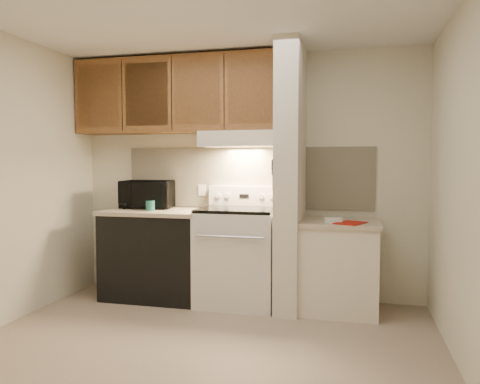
% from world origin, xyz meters
% --- Properties ---
extents(floor, '(3.60, 3.60, 0.00)m').
position_xyz_m(floor, '(0.00, 0.00, 0.00)').
color(floor, tan).
rests_on(floor, ground).
extents(ceiling, '(3.60, 3.60, 0.00)m').
position_xyz_m(ceiling, '(0.00, 0.00, 2.50)').
color(ceiling, white).
rests_on(ceiling, wall_back).
extents(wall_back, '(3.60, 2.50, 0.02)m').
position_xyz_m(wall_back, '(0.00, 1.50, 1.25)').
color(wall_back, beige).
rests_on(wall_back, floor).
extents(wall_right, '(0.02, 3.00, 2.50)m').
position_xyz_m(wall_right, '(1.80, 0.00, 1.25)').
color(wall_right, beige).
rests_on(wall_right, floor).
extents(backsplash, '(2.60, 0.02, 0.63)m').
position_xyz_m(backsplash, '(0.00, 1.49, 1.24)').
color(backsplash, beige).
rests_on(backsplash, wall_back).
extents(range_body, '(0.76, 0.65, 0.92)m').
position_xyz_m(range_body, '(0.00, 1.16, 0.46)').
color(range_body, silver).
rests_on(range_body, floor).
extents(oven_window, '(0.50, 0.01, 0.30)m').
position_xyz_m(oven_window, '(0.00, 0.84, 0.50)').
color(oven_window, black).
rests_on(oven_window, range_body).
extents(oven_handle, '(0.65, 0.02, 0.02)m').
position_xyz_m(oven_handle, '(0.00, 0.80, 0.72)').
color(oven_handle, silver).
rests_on(oven_handle, range_body).
extents(cooktop, '(0.74, 0.64, 0.03)m').
position_xyz_m(cooktop, '(0.00, 1.16, 0.94)').
color(cooktop, black).
rests_on(cooktop, range_body).
extents(range_backguard, '(0.76, 0.08, 0.20)m').
position_xyz_m(range_backguard, '(0.00, 1.44, 1.05)').
color(range_backguard, silver).
rests_on(range_backguard, range_body).
extents(range_display, '(0.10, 0.01, 0.04)m').
position_xyz_m(range_display, '(0.00, 1.40, 1.05)').
color(range_display, black).
rests_on(range_display, range_backguard).
extents(range_knob_left_outer, '(0.05, 0.02, 0.05)m').
position_xyz_m(range_knob_left_outer, '(-0.28, 1.40, 1.05)').
color(range_knob_left_outer, silver).
rests_on(range_knob_left_outer, range_backguard).
extents(range_knob_left_inner, '(0.05, 0.02, 0.05)m').
position_xyz_m(range_knob_left_inner, '(-0.18, 1.40, 1.05)').
color(range_knob_left_inner, silver).
rests_on(range_knob_left_inner, range_backguard).
extents(range_knob_right_inner, '(0.05, 0.02, 0.05)m').
position_xyz_m(range_knob_right_inner, '(0.18, 1.40, 1.05)').
color(range_knob_right_inner, silver).
rests_on(range_knob_right_inner, range_backguard).
extents(range_knob_right_outer, '(0.05, 0.02, 0.05)m').
position_xyz_m(range_knob_right_outer, '(0.28, 1.40, 1.05)').
color(range_knob_right_outer, silver).
rests_on(range_knob_right_outer, range_backguard).
extents(dishwasher_front, '(1.00, 0.63, 0.87)m').
position_xyz_m(dishwasher_front, '(-0.88, 1.17, 0.43)').
color(dishwasher_front, black).
rests_on(dishwasher_front, floor).
extents(left_countertop, '(1.04, 0.67, 0.04)m').
position_xyz_m(left_countertop, '(-0.88, 1.17, 0.89)').
color(left_countertop, '#BDAD93').
rests_on(left_countertop, dishwasher_front).
extents(spoon_rest, '(0.24, 0.10, 0.02)m').
position_xyz_m(spoon_rest, '(-0.88, 1.31, 0.92)').
color(spoon_rest, black).
rests_on(spoon_rest, left_countertop).
extents(teal_jar, '(0.09, 0.09, 0.10)m').
position_xyz_m(teal_jar, '(-0.89, 1.06, 0.96)').
color(teal_jar, '#1E5B52').
rests_on(teal_jar, left_countertop).
extents(outlet, '(0.08, 0.01, 0.12)m').
position_xyz_m(outlet, '(-0.48, 1.48, 1.10)').
color(outlet, silver).
rests_on(outlet, backsplash).
extents(microwave, '(0.57, 0.42, 0.29)m').
position_xyz_m(microwave, '(-1.03, 1.31, 1.06)').
color(microwave, black).
rests_on(microwave, left_countertop).
extents(partition_pillar, '(0.22, 0.70, 2.50)m').
position_xyz_m(partition_pillar, '(0.51, 1.15, 1.25)').
color(partition_pillar, beige).
rests_on(partition_pillar, floor).
extents(pillar_trim, '(0.01, 0.70, 0.04)m').
position_xyz_m(pillar_trim, '(0.39, 1.15, 1.30)').
color(pillar_trim, brown).
rests_on(pillar_trim, partition_pillar).
extents(knife_strip, '(0.02, 0.42, 0.04)m').
position_xyz_m(knife_strip, '(0.39, 1.10, 1.32)').
color(knife_strip, black).
rests_on(knife_strip, partition_pillar).
extents(knife_blade_a, '(0.01, 0.03, 0.16)m').
position_xyz_m(knife_blade_a, '(0.38, 0.95, 1.22)').
color(knife_blade_a, silver).
rests_on(knife_blade_a, knife_strip).
extents(knife_handle_a, '(0.02, 0.02, 0.10)m').
position_xyz_m(knife_handle_a, '(0.38, 0.93, 1.37)').
color(knife_handle_a, black).
rests_on(knife_handle_a, knife_strip).
extents(knife_blade_b, '(0.01, 0.04, 0.18)m').
position_xyz_m(knife_blade_b, '(0.38, 1.02, 1.21)').
color(knife_blade_b, silver).
rests_on(knife_blade_b, knife_strip).
extents(knife_handle_b, '(0.02, 0.02, 0.10)m').
position_xyz_m(knife_handle_b, '(0.38, 1.03, 1.37)').
color(knife_handle_b, black).
rests_on(knife_handle_b, knife_strip).
extents(knife_blade_c, '(0.01, 0.04, 0.20)m').
position_xyz_m(knife_blade_c, '(0.38, 1.09, 1.20)').
color(knife_blade_c, silver).
rests_on(knife_blade_c, knife_strip).
extents(knife_handle_c, '(0.02, 0.02, 0.10)m').
position_xyz_m(knife_handle_c, '(0.38, 1.09, 1.37)').
color(knife_handle_c, black).
rests_on(knife_handle_c, knife_strip).
extents(knife_blade_d, '(0.01, 0.04, 0.16)m').
position_xyz_m(knife_blade_d, '(0.38, 1.19, 1.22)').
color(knife_blade_d, silver).
rests_on(knife_blade_d, knife_strip).
extents(knife_handle_d, '(0.02, 0.02, 0.10)m').
position_xyz_m(knife_handle_d, '(0.38, 1.17, 1.37)').
color(knife_handle_d, black).
rests_on(knife_handle_d, knife_strip).
extents(knife_blade_e, '(0.01, 0.04, 0.18)m').
position_xyz_m(knife_blade_e, '(0.38, 1.25, 1.21)').
color(knife_blade_e, silver).
rests_on(knife_blade_e, knife_strip).
extents(knife_handle_e, '(0.02, 0.02, 0.10)m').
position_xyz_m(knife_handle_e, '(0.38, 1.27, 1.37)').
color(knife_handle_e, black).
rests_on(knife_handle_e, knife_strip).
extents(oven_mitt, '(0.03, 0.09, 0.22)m').
position_xyz_m(oven_mitt, '(0.38, 1.32, 1.19)').
color(oven_mitt, slate).
rests_on(oven_mitt, partition_pillar).
extents(right_cab_base, '(0.70, 0.60, 0.81)m').
position_xyz_m(right_cab_base, '(0.97, 1.15, 0.40)').
color(right_cab_base, silver).
rests_on(right_cab_base, floor).
extents(right_countertop, '(0.74, 0.64, 0.04)m').
position_xyz_m(right_countertop, '(0.97, 1.15, 0.83)').
color(right_countertop, '#BDAD93').
rests_on(right_countertop, right_cab_base).
extents(red_folder, '(0.31, 0.35, 0.01)m').
position_xyz_m(red_folder, '(1.07, 1.00, 0.85)').
color(red_folder, '#A6170D').
rests_on(red_folder, right_countertop).
extents(white_box, '(0.16, 0.11, 0.04)m').
position_xyz_m(white_box, '(0.92, 1.05, 0.87)').
color(white_box, white).
rests_on(white_box, right_countertop).
extents(range_hood, '(0.78, 0.44, 0.15)m').
position_xyz_m(range_hood, '(0.00, 1.28, 1.62)').
color(range_hood, silver).
rests_on(range_hood, upper_cabinets).
extents(hood_lip, '(0.78, 0.04, 0.06)m').
position_xyz_m(hood_lip, '(0.00, 1.07, 1.58)').
color(hood_lip, silver).
rests_on(hood_lip, range_hood).
extents(upper_cabinets, '(2.18, 0.33, 0.77)m').
position_xyz_m(upper_cabinets, '(-0.69, 1.32, 2.08)').
color(upper_cabinets, brown).
rests_on(upper_cabinets, wall_back).
extents(cab_door_a, '(0.46, 0.01, 0.63)m').
position_xyz_m(cab_door_a, '(-1.51, 1.17, 2.08)').
color(cab_door_a, brown).
rests_on(cab_door_a, upper_cabinets).
extents(cab_gap_a, '(0.01, 0.01, 0.73)m').
position_xyz_m(cab_gap_a, '(-1.23, 1.16, 2.08)').
color(cab_gap_a, black).
rests_on(cab_gap_a, upper_cabinets).
extents(cab_door_b, '(0.46, 0.01, 0.63)m').
position_xyz_m(cab_door_b, '(-0.96, 1.17, 2.08)').
color(cab_door_b, brown).
rests_on(cab_door_b, upper_cabinets).
extents(cab_gap_b, '(0.01, 0.01, 0.73)m').
position_xyz_m(cab_gap_b, '(-0.69, 1.16, 2.08)').
color(cab_gap_b, black).
rests_on(cab_gap_b, upper_cabinets).
extents(cab_door_c, '(0.46, 0.01, 0.63)m').
position_xyz_m(cab_door_c, '(-0.42, 1.17, 2.08)').
color(cab_door_c, brown).
rests_on(cab_door_c, upper_cabinets).
extents(cab_gap_c, '(0.01, 0.01, 0.73)m').
position_xyz_m(cab_gap_c, '(-0.14, 1.16, 2.08)').
color(cab_gap_c, black).
rests_on(cab_gap_c, upper_cabinets).
extents(cab_door_d, '(0.46, 0.01, 0.63)m').
position_xyz_m(cab_door_d, '(0.13, 1.17, 2.08)').
color(cab_door_d, brown).
rests_on(cab_door_d, upper_cabinets).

